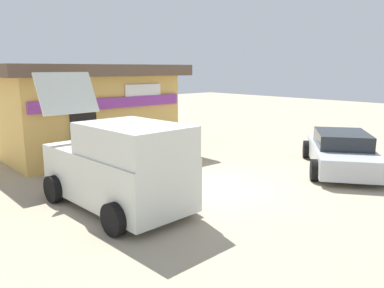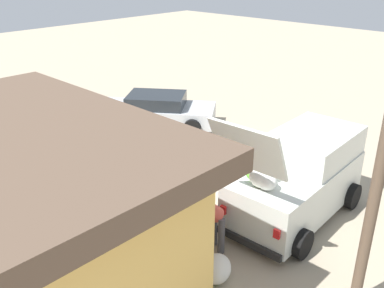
{
  "view_description": "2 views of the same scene",
  "coord_description": "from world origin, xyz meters",
  "views": [
    {
      "loc": [
        -7.35,
        -7.14,
        3.22
      ],
      "look_at": [
        0.13,
        1.03,
        1.03
      ],
      "focal_mm": 35.81,
      "sensor_mm": 36.0,
      "label": 1
    },
    {
      "loc": [
        -7.25,
        8.84,
        5.97
      ],
      "look_at": [
        0.31,
        0.78,
        1.13
      ],
      "focal_mm": 40.13,
      "sensor_mm": 36.0,
      "label": 2
    }
  ],
  "objects": [
    {
      "name": "parked_sedan",
      "position": [
        4.3,
        -1.51,
        0.59
      ],
      "size": [
        4.57,
        3.96,
        1.23
      ],
      "color": "#B2B7BC",
      "rests_on": "ground_plane"
    },
    {
      "name": "ground_plane",
      "position": [
        0.0,
        0.0,
        0.0
      ],
      "size": [
        60.0,
        60.0,
        0.0
      ],
      "primitive_type": "plane",
      "color": "tan"
    },
    {
      "name": "customer_bending",
      "position": [
        -2.23,
        2.93,
        0.9
      ],
      "size": [
        0.67,
        0.79,
        1.46
      ],
      "color": "#4C4C51",
      "rests_on": "ground_plane"
    },
    {
      "name": "paint_bucket",
      "position": [
        1.09,
        3.61,
        0.17
      ],
      "size": [
        0.29,
        0.29,
        0.35
      ],
      "primitive_type": "cylinder",
      "color": "#BF3F33",
      "rests_on": "ground_plane"
    },
    {
      "name": "vendor_standing",
      "position": [
        -0.82,
        2.46,
        0.89
      ],
      "size": [
        0.4,
        0.56,
        1.55
      ],
      "color": "#726047",
      "rests_on": "ground_plane"
    },
    {
      "name": "delivery_van",
      "position": [
        -2.82,
        0.29,
        1.02
      ],
      "size": [
        2.21,
        4.5,
        3.12
      ],
      "color": "silver",
      "rests_on": "ground_plane"
    },
    {
      "name": "unloaded_banana_pile",
      "position": [
        -2.93,
        3.52,
        0.24
      ],
      "size": [
        0.87,
        0.94,
        0.5
      ],
      "color": "silver",
      "rests_on": "ground_plane"
    },
    {
      "name": "storefront_bar",
      "position": [
        -0.57,
        6.0,
        1.74
      ],
      "size": [
        6.74,
        4.29,
        3.35
      ],
      "color": "#E0B259",
      "rests_on": "ground_plane"
    }
  ]
}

